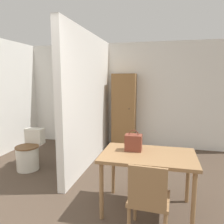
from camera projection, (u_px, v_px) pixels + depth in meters
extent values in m
cube|color=white|center=(123.00, 95.00, 5.41)|extent=(5.76, 0.12, 2.50)
cube|color=white|center=(89.00, 100.00, 4.22)|extent=(0.12, 2.56, 2.50)
cube|color=#997047|center=(148.00, 156.00, 2.68)|extent=(1.15, 0.73, 0.04)
cylinder|color=#997047|center=(101.00, 191.00, 2.57)|extent=(0.05, 0.05, 0.70)
cylinder|color=#997047|center=(194.00, 202.00, 2.33)|extent=(0.05, 0.05, 0.70)
cylinder|color=#997047|center=(113.00, 170.00, 3.15)|extent=(0.05, 0.05, 0.70)
cylinder|color=#997047|center=(188.00, 178.00, 2.91)|extent=(0.05, 0.05, 0.70)
cube|color=#997047|center=(149.00, 199.00, 2.31)|extent=(0.44, 0.44, 0.04)
cube|color=#997047|center=(147.00, 187.00, 2.09)|extent=(0.38, 0.05, 0.42)
cylinder|color=#997047|center=(135.00, 205.00, 2.56)|extent=(0.04, 0.04, 0.38)
cylinder|color=#997047|center=(167.00, 210.00, 2.46)|extent=(0.04, 0.04, 0.38)
cylinder|color=#997047|center=(129.00, 224.00, 2.22)|extent=(0.04, 0.04, 0.38)
cylinder|color=silver|center=(28.00, 158.00, 4.00)|extent=(0.39, 0.39, 0.42)
cylinder|color=brown|center=(27.00, 147.00, 3.96)|extent=(0.42, 0.42, 0.02)
cube|color=silver|center=(35.00, 136.00, 4.20)|extent=(0.34, 0.18, 0.30)
cube|color=brown|center=(133.00, 143.00, 2.80)|extent=(0.21, 0.15, 0.21)
torus|color=brown|center=(134.00, 135.00, 2.78)|extent=(0.13, 0.01, 0.13)
cube|color=brown|center=(124.00, 111.00, 5.20)|extent=(0.54, 0.36, 1.77)
sphere|color=black|center=(129.00, 109.00, 4.97)|extent=(0.02, 0.02, 0.02)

